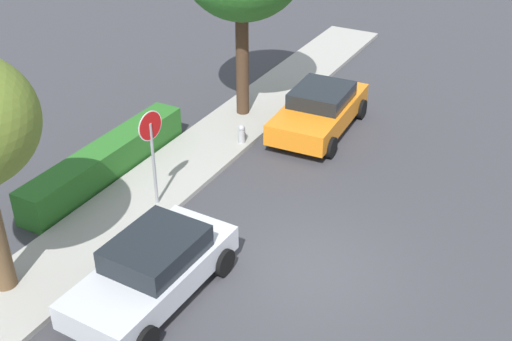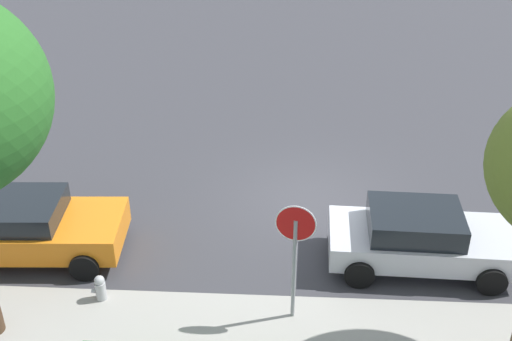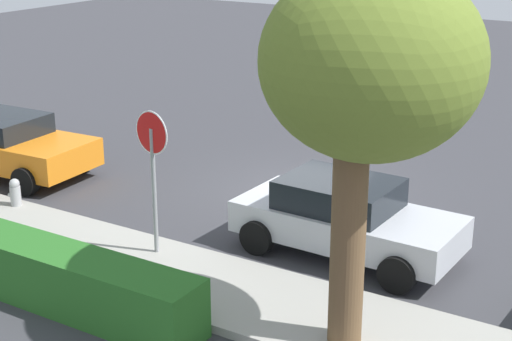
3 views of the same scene
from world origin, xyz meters
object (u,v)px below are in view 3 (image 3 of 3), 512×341
object	(u,v)px
parked_car_silver	(345,217)
fire_hydrant	(15,195)
parked_car_orange	(5,144)
street_tree_near_corner	(371,68)
stop_sign	(153,159)

from	to	relation	value
parked_car_silver	fire_hydrant	size ratio (longest dim) A/B	5.70
parked_car_orange	fire_hydrant	xyz separation A→B (m)	(-2.09, 1.62, -0.36)
street_tree_near_corner	stop_sign	bearing A→B (deg)	-11.27
stop_sign	parked_car_silver	distance (m)	3.57
parked_car_silver	parked_car_orange	world-z (taller)	parked_car_orange
parked_car_orange	fire_hydrant	world-z (taller)	parked_car_orange
parked_car_silver	fire_hydrant	xyz separation A→B (m)	(6.67, 1.68, -0.36)
parked_car_silver	fire_hydrant	world-z (taller)	parked_car_silver
parked_car_silver	street_tree_near_corner	bearing A→B (deg)	119.12
stop_sign	fire_hydrant	size ratio (longest dim) A/B	3.82
parked_car_orange	fire_hydrant	size ratio (longest dim) A/B	6.11
stop_sign	street_tree_near_corner	xyz separation A→B (m)	(-4.33, 0.86, 2.18)
fire_hydrant	parked_car_silver	bearing A→B (deg)	-165.89
street_tree_near_corner	fire_hydrant	xyz separation A→B (m)	(8.24, -1.15, -3.70)
stop_sign	parked_car_silver	xyz separation A→B (m)	(-2.76, -1.96, -1.15)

